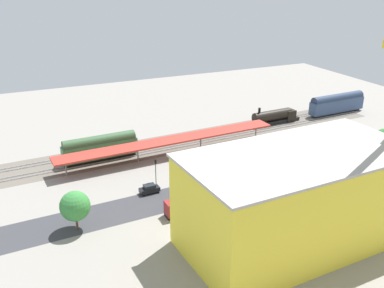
# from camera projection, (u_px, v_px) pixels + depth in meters

# --- Properties ---
(ground_plane) EXTENTS (180.95, 180.95, 0.00)m
(ground_plane) POSITION_uv_depth(u_px,v_px,m) (228.00, 170.00, 99.15)
(ground_plane) COLOR gray
(ground_plane) RESTS_ON ground
(rail_bed) EXTENTS (113.63, 19.13, 0.01)m
(rail_bed) POSITION_uv_depth(u_px,v_px,m) (191.00, 140.00, 116.41)
(rail_bed) COLOR #665E54
(rail_bed) RESTS_ON ground
(street_asphalt) EXTENTS (113.41, 14.99, 0.01)m
(street_asphalt) POSITION_uv_depth(u_px,v_px,m) (242.00, 181.00, 94.13)
(street_asphalt) COLOR #38383D
(street_asphalt) RESTS_ON ground
(track_rails) EXTENTS (112.94, 12.71, 0.12)m
(track_rails) POSITION_uv_depth(u_px,v_px,m) (191.00, 140.00, 116.35)
(track_rails) COLOR #9E9EA8
(track_rails) RESTS_ON ground
(platform_canopy_near) EXTENTS (55.59, 8.04, 4.03)m
(platform_canopy_near) POSITION_uv_depth(u_px,v_px,m) (170.00, 140.00, 105.82)
(platform_canopy_near) COLOR #B73328
(platform_canopy_near) RESTS_ON ground
(locomotive) EXTENTS (15.43, 3.83, 5.40)m
(locomotive) POSITION_uv_depth(u_px,v_px,m) (276.00, 117.00, 128.71)
(locomotive) COLOR black
(locomotive) RESTS_ON ground
(passenger_coach) EXTENTS (19.85, 4.00, 6.21)m
(passenger_coach) POSITION_uv_depth(u_px,v_px,m) (337.00, 103.00, 136.81)
(passenger_coach) COLOR black
(passenger_coach) RESTS_ON ground
(freight_coach_far) EXTENTS (17.81, 3.75, 6.02)m
(freight_coach_far) POSITION_uv_depth(u_px,v_px,m) (100.00, 147.00, 103.65)
(freight_coach_far) COLOR black
(freight_coach_far) RESTS_ON ground
(parked_car_0) EXTENTS (4.53, 1.89, 1.79)m
(parked_car_0) POSITION_uv_depth(u_px,v_px,m) (325.00, 154.00, 105.76)
(parked_car_0) COLOR black
(parked_car_0) RESTS_ON ground
(parked_car_1) EXTENTS (4.87, 2.10, 1.59)m
(parked_car_1) POSITION_uv_depth(u_px,v_px,m) (297.00, 159.00, 103.11)
(parked_car_1) COLOR black
(parked_car_1) RESTS_ON ground
(parked_car_2) EXTENTS (4.48, 1.85, 1.68)m
(parked_car_2) POSITION_uv_depth(u_px,v_px,m) (271.00, 164.00, 100.65)
(parked_car_2) COLOR black
(parked_car_2) RESTS_ON ground
(parked_car_3) EXTENTS (4.52, 1.90, 1.74)m
(parked_car_3) POSITION_uv_depth(u_px,v_px,m) (244.00, 171.00, 97.22)
(parked_car_3) COLOR black
(parked_car_3) RESTS_ON ground
(parked_car_4) EXTENTS (4.30, 1.99, 1.67)m
(parked_car_4) POSITION_uv_depth(u_px,v_px,m) (214.00, 175.00, 95.29)
(parked_car_4) COLOR black
(parked_car_4) RESTS_ON ground
(parked_car_5) EXTENTS (4.35, 2.04, 1.74)m
(parked_car_5) POSITION_uv_depth(u_px,v_px,m) (183.00, 181.00, 92.48)
(parked_car_5) COLOR black
(parked_car_5) RESTS_ON ground
(parked_car_6) EXTENTS (4.09, 1.97, 1.83)m
(parked_car_6) POSITION_uv_depth(u_px,v_px,m) (149.00, 189.00, 88.92)
(parked_car_6) COLOR black
(parked_car_6) RESTS_ON ground
(construction_building) EXTENTS (37.38, 20.22, 15.36)m
(construction_building) POSITION_uv_depth(u_px,v_px,m) (297.00, 200.00, 70.85)
(construction_building) COLOR yellow
(construction_building) RESTS_ON ground
(construction_roof_slab) EXTENTS (38.01, 20.85, 0.40)m
(construction_roof_slab) POSITION_uv_depth(u_px,v_px,m) (302.00, 154.00, 67.93)
(construction_roof_slab) COLOR #ADA89E
(construction_roof_slab) RESTS_ON construction_building
(box_truck_0) EXTENTS (8.34, 2.96, 3.44)m
(box_truck_0) POSITION_uv_depth(u_px,v_px,m) (302.00, 180.00, 90.81)
(box_truck_0) COLOR black
(box_truck_0) RESTS_ON ground
(box_truck_1) EXTENTS (10.06, 2.51, 3.51)m
(box_truck_1) POSITION_uv_depth(u_px,v_px,m) (192.00, 204.00, 81.63)
(box_truck_1) COLOR black
(box_truck_1) RESTS_ON ground
(box_truck_2) EXTENTS (8.30, 2.86, 3.52)m
(box_truck_2) POSITION_uv_depth(u_px,v_px,m) (255.00, 188.00, 87.53)
(box_truck_2) COLOR black
(box_truck_2) RESTS_ON ground
(street_tree_0) EXTENTS (6.20, 6.20, 8.37)m
(street_tree_0) POSITION_uv_depth(u_px,v_px,m) (339.00, 151.00, 95.86)
(street_tree_0) COLOR brown
(street_tree_0) RESTS_ON ground
(street_tree_1) EXTENTS (6.06, 6.06, 7.65)m
(street_tree_1) POSITION_uv_depth(u_px,v_px,m) (259.00, 171.00, 88.07)
(street_tree_1) COLOR brown
(street_tree_1) RESTS_ON ground
(street_tree_2) EXTENTS (5.24, 5.24, 7.09)m
(street_tree_2) POSITION_uv_depth(u_px,v_px,m) (75.00, 206.00, 75.34)
(street_tree_2) COLOR brown
(street_tree_2) RESTS_ON ground
(street_tree_3) EXTENTS (6.36, 6.36, 9.18)m
(street_tree_3) POSITION_uv_depth(u_px,v_px,m) (207.00, 175.00, 82.98)
(street_tree_3) COLOR brown
(street_tree_3) RESTS_ON ground
(street_tree_4) EXTENTS (4.80, 4.80, 6.63)m
(street_tree_4) POSITION_uv_depth(u_px,v_px,m) (281.00, 165.00, 91.64)
(street_tree_4) COLOR brown
(street_tree_4) RESTS_ON ground
(traffic_light) EXTENTS (0.50, 0.36, 6.30)m
(traffic_light) POSITION_uv_depth(u_px,v_px,m) (156.00, 169.00, 89.93)
(traffic_light) COLOR #333333
(traffic_light) RESTS_ON ground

